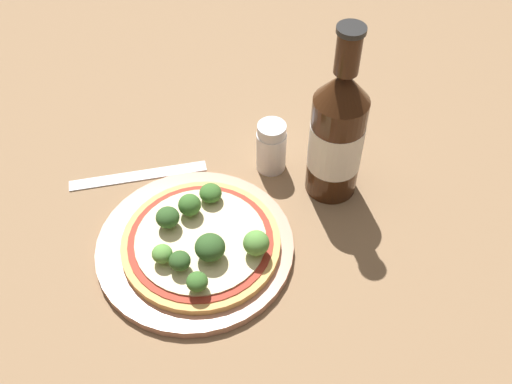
# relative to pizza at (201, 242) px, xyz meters

# --- Properties ---
(ground_plane) EXTENTS (3.00, 3.00, 0.00)m
(ground_plane) POSITION_rel_pizza_xyz_m (0.01, 0.02, -0.02)
(ground_plane) COLOR #846647
(plate) EXTENTS (0.24, 0.24, 0.01)m
(plate) POSITION_rel_pizza_xyz_m (-0.01, -0.01, -0.01)
(plate) COLOR tan
(plate) RESTS_ON ground_plane
(pizza) EXTENTS (0.19, 0.19, 0.01)m
(pizza) POSITION_rel_pizza_xyz_m (0.00, 0.00, 0.00)
(pizza) COLOR tan
(pizza) RESTS_ON plate
(broccoli_floret_0) EXTENTS (0.03, 0.03, 0.02)m
(broccoli_floret_0) POSITION_rel_pizza_xyz_m (-0.05, 0.04, 0.02)
(broccoli_floret_0) COLOR #89A866
(broccoli_floret_0) RESTS_ON pizza
(broccoli_floret_1) EXTENTS (0.02, 0.02, 0.03)m
(broccoli_floret_1) POSITION_rel_pizza_xyz_m (0.03, -0.04, 0.02)
(broccoli_floret_1) COLOR #89A866
(broccoli_floret_1) RESTS_ON pizza
(broccoli_floret_2) EXTENTS (0.04, 0.04, 0.03)m
(broccoli_floret_2) POSITION_rel_pizza_xyz_m (0.03, -0.00, 0.03)
(broccoli_floret_2) COLOR #89A866
(broccoli_floret_2) RESTS_ON pizza
(broccoli_floret_3) EXTENTS (0.03, 0.03, 0.03)m
(broccoli_floret_3) POSITION_rel_pizza_xyz_m (-0.04, -0.02, 0.02)
(broccoli_floret_3) COLOR #89A866
(broccoli_floret_3) RESTS_ON pizza
(broccoli_floret_4) EXTENTS (0.03, 0.03, 0.03)m
(broccoli_floret_4) POSITION_rel_pizza_xyz_m (0.05, 0.05, 0.03)
(broccoli_floret_4) COLOR #89A866
(broccoli_floret_4) RESTS_ON pizza
(broccoli_floret_5) EXTENTS (0.03, 0.03, 0.03)m
(broccoli_floret_5) POSITION_rel_pizza_xyz_m (-0.04, 0.01, 0.02)
(broccoli_floret_5) COLOR #89A866
(broccoli_floret_5) RESTS_ON pizza
(broccoli_floret_6) EXTENTS (0.02, 0.02, 0.02)m
(broccoli_floret_6) POSITION_rel_pizza_xyz_m (0.00, -0.05, 0.02)
(broccoli_floret_6) COLOR #89A866
(broccoli_floret_6) RESTS_ON pizza
(broccoli_floret_7) EXTENTS (0.02, 0.02, 0.03)m
(broccoli_floret_7) POSITION_rel_pizza_xyz_m (0.06, -0.03, 0.02)
(broccoli_floret_7) COLOR #89A866
(broccoli_floret_7) RESTS_ON pizza
(beer_bottle) EXTENTS (0.07, 0.07, 0.25)m
(beer_bottle) POSITION_rel_pizza_xyz_m (-0.01, 0.20, 0.08)
(beer_bottle) COLOR #381E0F
(beer_bottle) RESTS_ON ground_plane
(pepper_shaker) EXTENTS (0.04, 0.04, 0.08)m
(pepper_shaker) POSITION_rel_pizza_xyz_m (-0.08, 0.15, 0.02)
(pepper_shaker) COLOR silver
(pepper_shaker) RESTS_ON ground_plane
(fork) EXTENTS (0.08, 0.18, 0.00)m
(fork) POSITION_rel_pizza_xyz_m (-0.16, -0.02, -0.02)
(fork) COLOR silver
(fork) RESTS_ON ground_plane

